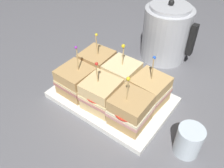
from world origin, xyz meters
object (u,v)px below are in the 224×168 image
Objects in this scene: kettle_steel at (166,33)px; sandwich_back_center at (122,76)px; sandwich_back_left at (97,64)px; sandwich_front_right at (130,110)px; serving_platter at (112,97)px; sandwich_front_left at (76,81)px; sandwich_back_right at (150,90)px; drinking_glass at (189,141)px; sandwich_front_center at (101,94)px.

sandwich_back_center is at bearing -93.02° from kettle_steel.
sandwich_front_right is at bearing -26.81° from sandwich_back_left.
sandwich_back_center reaches higher than serving_platter.
kettle_steel is at bearing 87.56° from serving_platter.
serving_platter is 2.15× the size of sandwich_front_left.
sandwich_back_right is 0.28m from kettle_steel.
sandwich_back_left is 1.01× the size of sandwich_back_right.
sandwich_back_left is 1.03× the size of sandwich_back_center.
drinking_glass is (0.25, -0.35, -0.06)m from kettle_steel.
sandwich_front_left reaches higher than sandwich_front_center.
sandwich_back_left reaches higher than drinking_glass.
drinking_glass is (0.37, 0.02, -0.02)m from sandwich_front_left.
kettle_steel reaches higher than sandwich_back_center.
sandwich_front_left is 1.96× the size of drinking_glass.
sandwich_front_left reaches higher than sandwich_back_center.
serving_platter is 0.13m from sandwich_back_left.
sandwich_back_center is 0.71× the size of kettle_steel.
sandwich_back_right reaches higher than serving_platter.
sandwich_back_right reaches higher than sandwich_front_right.
sandwich_back_right is at bearing 44.69° from sandwich_front_center.
sandwich_back_right reaches higher than sandwich_front_center.
sandwich_front_left reaches higher than sandwich_front_right.
sandwich_back_right is at bearing 152.77° from drinking_glass.
sandwich_front_left is 0.23m from sandwich_back_right.
sandwich_front_right is 1.90× the size of drinking_glass.
sandwich_front_right is (0.10, -0.00, 0.00)m from sandwich_front_center.
sandwich_back_center is at bearing 90.51° from serving_platter.
sandwich_front_right is at bearing -0.28° from sandwich_front_left.
sandwich_front_left is 0.10m from sandwich_back_left.
serving_platter is 2.29× the size of sandwich_front_center.
sandwich_back_center is at bearing 162.33° from drinking_glass.
kettle_steel is (0.01, 0.26, 0.04)m from sandwich_back_center.
sandwich_back_left is at bearing 167.04° from drinking_glass.
serving_platter is 4.22× the size of drinking_glass.
sandwich_front_right reaches higher than sandwich_front_center.
sandwich_front_center is (0.00, -0.05, 0.05)m from serving_platter.
sandwich_front_right is at bearing -76.45° from kettle_steel.
sandwich_front_left is at bearing -107.46° from kettle_steel.
drinking_glass is at bearing -54.14° from kettle_steel.
sandwich_front_left is at bearing -90.37° from sandwich_back_left.
sandwich_back_right is (0.20, 0.10, 0.00)m from sandwich_front_left.
kettle_steel is (0.01, 0.31, 0.09)m from serving_platter.
sandwich_back_center is at bearing 0.24° from sandwich_back_left.
sandwich_back_left is 0.10m from sandwich_back_center.
drinking_glass is at bearing 2.68° from sandwich_front_left.
drinking_glass reaches higher than serving_platter.
serving_platter is 0.27m from drinking_glass.
sandwich_back_center is (-0.10, 0.10, -0.00)m from sandwich_front_right.
sandwich_back_center is (-0.00, 0.10, 0.00)m from sandwich_front_center.
sandwich_front_right is at bearing -90.46° from sandwich_back_right.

